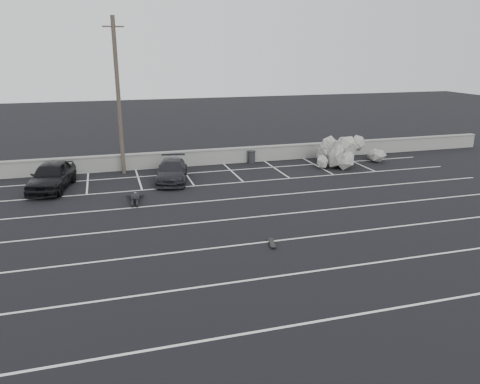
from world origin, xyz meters
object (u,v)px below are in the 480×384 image
object	(u,v)px
trash_bin	(251,157)
riprap_pile	(338,157)
person	(135,195)
car_right	(172,171)
car_left	(52,176)
skateboard	(272,244)
utility_pole	(118,97)

from	to	relation	value
trash_bin	riprap_pile	distance (m)	5.96
riprap_pile	person	bearing A→B (deg)	-163.25
car_right	car_left	bearing A→B (deg)	-169.92
car_left	car_right	xyz separation A→B (m)	(6.77, -0.17, -0.16)
riprap_pile	car_right	bearing A→B (deg)	-174.69
person	skateboard	world-z (taller)	person
trash_bin	skateboard	world-z (taller)	trash_bin
trash_bin	person	xyz separation A→B (m)	(-8.45, -6.30, -0.19)
trash_bin	skateboard	size ratio (longest dim) A/B	1.08
car_left	utility_pole	xyz separation A→B (m)	(4.07, 2.58, 4.04)
utility_pole	person	size ratio (longest dim) A/B	3.68
car_left	trash_bin	bearing A→B (deg)	24.85
car_right	skateboard	world-z (taller)	car_right
utility_pole	person	distance (m)	7.48
skateboard	car_right	bearing A→B (deg)	115.98
utility_pole	trash_bin	distance (m)	9.78
car_right	utility_pole	world-z (taller)	utility_pole
car_left	utility_pole	bearing A→B (deg)	44.10
car_left	skateboard	distance (m)	14.39
utility_pole	person	bearing A→B (deg)	-87.26
utility_pole	trash_bin	size ratio (longest dim) A/B	11.12
person	car_right	bearing A→B (deg)	57.81
person	skateboard	distance (m)	9.11
person	riprap_pile	bearing A→B (deg)	22.10
riprap_pile	person	size ratio (longest dim) A/B	2.21
skateboard	riprap_pile	bearing A→B (deg)	65.57
trash_bin	person	distance (m)	10.54
car_left	skateboard	bearing A→B (deg)	-38.18
car_right	riprap_pile	size ratio (longest dim) A/B	0.76
riprap_pile	skateboard	world-z (taller)	riprap_pile
car_right	skateboard	distance (m)	11.12
car_left	riprap_pile	size ratio (longest dim) A/B	0.81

